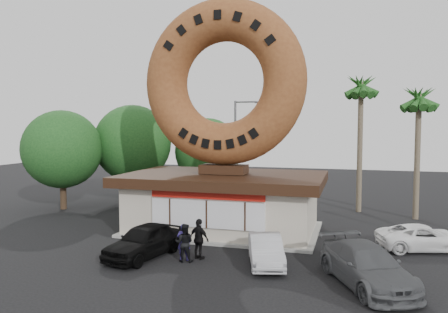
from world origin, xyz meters
TOP-DOWN VIEW (x-y plane):
  - ground at (0.00, 0.00)m, footprint 90.00×90.00m
  - donut_shop at (0.00, 5.98)m, footprint 11.20×7.20m
  - giant_donut at (0.00, 6.00)m, footprint 9.28×2.36m
  - tree_west at (-9.50, 13.00)m, footprint 6.00×6.00m
  - tree_mid at (-4.00, 15.00)m, footprint 5.20×5.20m
  - tree_far at (-13.00, 9.00)m, footprint 5.60×5.60m
  - palm_near at (7.50, 14.00)m, footprint 2.60×2.60m
  - palm_far at (11.00, 12.50)m, footprint 2.60×2.60m
  - street_lamp at (-1.86, 16.00)m, footprint 2.11×0.20m
  - person_left at (-0.15, 0.16)m, footprint 0.65×0.46m
  - person_center at (-0.05, 0.00)m, footprint 0.92×0.77m
  - person_right at (0.45, 0.52)m, footprint 1.17×0.81m
  - car_black at (-2.07, 0.12)m, footprint 2.66×4.71m
  - car_silver at (3.48, 0.63)m, footprint 2.36×4.08m
  - car_grey at (7.60, -0.77)m, footprint 4.17×5.60m
  - car_white at (10.42, 4.94)m, footprint 4.80×3.16m

SIDE VIEW (x-z plane):
  - ground at x=0.00m, z-range 0.00..0.00m
  - car_white at x=10.42m, z-range 0.00..1.22m
  - car_silver at x=3.48m, z-range 0.00..1.27m
  - car_grey at x=7.60m, z-range 0.00..1.51m
  - car_black at x=-2.07m, z-range 0.00..1.51m
  - person_left at x=-0.15m, z-range 0.00..1.66m
  - person_center at x=-0.05m, z-range 0.00..1.69m
  - person_right at x=0.45m, z-range 0.00..1.84m
  - donut_shop at x=0.00m, z-range -0.13..3.67m
  - tree_mid at x=-4.00m, z-range 0.70..7.33m
  - tree_far at x=-13.00m, z-range 0.76..7.90m
  - street_lamp at x=-1.86m, z-range 0.48..8.48m
  - tree_west at x=-9.50m, z-range 0.82..8.47m
  - palm_far at x=11.00m, z-range 3.11..11.86m
  - palm_near at x=7.50m, z-range 3.54..13.29m
  - giant_donut at x=0.00m, z-range 3.80..13.08m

